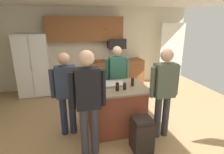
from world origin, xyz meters
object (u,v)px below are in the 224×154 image
Objects in this scene: serving_tray at (113,84)px; microwave_over_range at (116,44)px; person_guest_by_door at (117,75)px; refrigerator at (33,65)px; mug_blue_stoneware at (95,88)px; person_guest_left at (66,89)px; kitchen_island at (116,108)px; person_host_foreground at (164,88)px; person_guest_right at (88,98)px; glass_dark_ale at (125,86)px; glass_stout_tall at (132,82)px; trash_bin at (142,134)px; tumbler_amber at (117,87)px.

microwave_over_range is at bearing 72.91° from serving_tray.
microwave_over_range is 1.96m from person_guest_by_door.
serving_tray is at bearing -52.66° from refrigerator.
person_guest_left is at bearing 161.52° from mug_blue_stoneware.
kitchen_island is at bearing 11.19° from mug_blue_stoneware.
person_guest_right is at bearing 36.01° from person_host_foreground.
glass_dark_ale is at bearing 7.71° from person_host_foreground.
glass_stout_tall is 1.01m from trash_bin.
person_guest_by_door is 2.66× the size of trash_bin.
person_guest_right is at bearing -130.36° from serving_tray.
person_guest_by_door is at bearing 68.56° from serving_tray.
tumbler_amber is 0.30m from serving_tray.
person_guest_by_door is 13.57× the size of mug_blue_stoneware.
mug_blue_stoneware is 0.44m from serving_tray.
serving_tray is (-0.27, -0.69, 0.03)m from person_guest_by_door.
mug_blue_stoneware is (-0.67, -0.86, 0.05)m from person_guest_by_door.
person_guest_left is 0.92m from serving_tray.
person_host_foreground is 13.35× the size of glass_dark_ale.
person_guest_right is 1.12m from glass_stout_tall.
glass_stout_tall is at bearing 4.39° from mug_blue_stoneware.
glass_dark_ale is 0.15m from tumbler_amber.
person_guest_right is at bearing -149.84° from glass_dark_ale.
person_guest_left is at bearing -42.47° from person_guest_by_door.
tumbler_amber is (-0.78, -2.81, -0.43)m from microwave_over_range.
glass_stout_tall is 0.38m from serving_tray.
person_guest_left is at bearing 12.27° from person_host_foreground.
kitchen_island is at bearing 109.83° from trash_bin.
person_guest_left is 0.78m from person_guest_right.
glass_dark_ale is at bearing 10.15° from person_guest_by_door.
person_guest_left is 1.60m from trash_bin.
mug_blue_stoneware is at bearing -60.95° from refrigerator.
person_guest_right reaches higher than trash_bin.
trash_bin is at bearing -28.87° from person_guest_left.
tumbler_amber is at bearing -12.45° from person_guest_left.
microwave_over_range is at bearing 81.07° from glass_stout_tall.
microwave_over_range is 2.88m from kitchen_island.
person_host_foreground is at bearing -47.90° from refrigerator.
person_host_foreground is at bearing 28.73° from trash_bin.
person_guest_right is at bearing -148.51° from glass_stout_tall.
person_guest_by_door is at bearing 13.53° from person_guest_right.
person_guest_left is at bearing -123.95° from microwave_over_range.
kitchen_island is (1.85, -2.48, -0.44)m from refrigerator.
trash_bin is (0.69, -0.65, -0.68)m from mug_blue_stoneware.
kitchen_island is at bearing -73.36° from serving_tray.
person_guest_right reaches higher than kitchen_island.
microwave_over_range is at bearing -59.81° from person_host_foreground.
glass_dark_ale is 0.82× the size of tumbler_amber.
glass_stout_tall is at bearing 23.82° from person_guest_by_door.
glass_stout_tall is at bearing 26.23° from tumbler_amber.
person_guest_left reaches higher than microwave_over_range.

